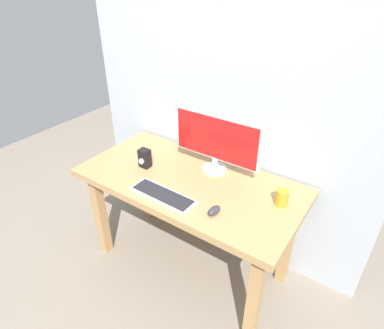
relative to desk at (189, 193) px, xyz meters
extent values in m
plane|color=gray|center=(0.00, 0.00, -0.67)|extent=(6.00, 6.00, 0.00)
cube|color=#B2BCC6|center=(0.00, 0.40, 0.83)|extent=(2.20, 0.04, 3.00)
cube|color=tan|center=(0.00, 0.00, 0.08)|extent=(1.45, 0.72, 0.05)
cube|color=tan|center=(-0.63, -0.26, -0.30)|extent=(0.07, 0.07, 0.73)
cube|color=tan|center=(0.63, -0.26, -0.30)|extent=(0.07, 0.07, 0.73)
cube|color=tan|center=(-0.63, 0.26, -0.30)|extent=(0.07, 0.07, 0.73)
cube|color=tan|center=(0.63, 0.26, -0.30)|extent=(0.07, 0.07, 0.73)
cylinder|color=silver|center=(0.08, 0.19, 0.12)|extent=(0.16, 0.16, 0.02)
cylinder|color=silver|center=(0.08, 0.19, 0.17)|extent=(0.04, 0.04, 0.08)
cube|color=silver|center=(0.08, 0.20, 0.35)|extent=(0.61, 0.02, 0.30)
cube|color=red|center=(0.08, 0.19, 0.35)|extent=(0.58, 0.01, 0.28)
cube|color=silver|center=(-0.03, -0.24, 0.12)|extent=(0.43, 0.15, 0.02)
cube|color=#232328|center=(-0.03, -0.24, 0.13)|extent=(0.39, 0.12, 0.00)
ellipsoid|color=#333338|center=(0.31, -0.20, 0.13)|extent=(0.06, 0.10, 0.04)
cube|color=black|center=(-0.34, -0.04, 0.17)|extent=(0.07, 0.06, 0.13)
cylinder|color=silver|center=(-0.34, -0.08, 0.17)|extent=(0.04, 0.01, 0.04)
cylinder|color=orange|center=(0.58, 0.09, 0.16)|extent=(0.07, 0.07, 0.10)
camera|label=1|loc=(0.99, -1.40, 1.28)|focal=30.22mm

